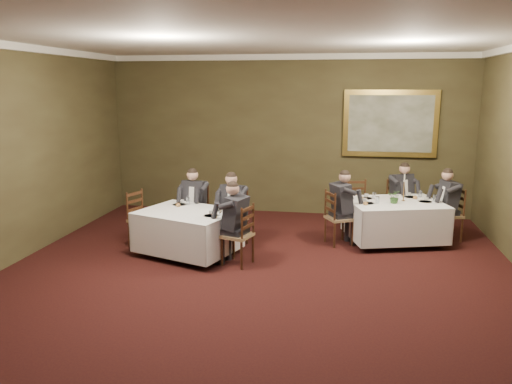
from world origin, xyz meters
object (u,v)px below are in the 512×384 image
(chair_main_endright, at_px, (448,225))
(candlestick, at_px, (404,191))
(diner_sec_endright, at_px, (237,234))
(chair_sec_endright, at_px, (238,247))
(chair_main_endleft, at_px, (338,229))
(diner_main_endleft, at_px, (339,217))
(table_second, at_px, (188,229))
(diner_main_backright, at_px, (400,204))
(painting, at_px, (390,124))
(diner_sec_backleft, at_px, (195,212))
(diner_main_endright, at_px, (449,213))
(diner_sec_backright, at_px, (234,218))
(chair_main_backleft, at_px, (356,216))
(table_main, at_px, (394,218))
(chair_main_backright, at_px, (399,215))
(centerpiece, at_px, (395,196))
(chair_sec_backleft, at_px, (196,224))
(chair_sec_backright, at_px, (234,230))

(chair_main_endright, bearing_deg, candlestick, 86.37)
(diner_sec_endright, bearing_deg, chair_sec_endright, -90.00)
(chair_main_endleft, relative_size, diner_main_endleft, 0.74)
(table_second, distance_m, diner_main_backright, 4.35)
(painting, bearing_deg, diner_main_backright, -77.98)
(diner_sec_backleft, bearing_deg, diner_main_endright, -164.09)
(diner_sec_backright, height_order, chair_sec_endright, diner_sec_backright)
(table_second, height_order, diner_main_endleft, diner_main_endleft)
(chair_main_endleft, distance_m, diner_sec_backright, 1.92)
(diner_main_backright, bearing_deg, diner_main_endleft, 16.05)
(chair_main_backleft, distance_m, diner_main_endleft, 1.07)
(diner_main_endleft, xyz_separation_m, diner_sec_backleft, (-2.66, -0.14, 0.00))
(table_main, relative_size, table_second, 1.04)
(candlestick, bearing_deg, diner_sec_backleft, -171.88)
(diner_main_endright, relative_size, candlestick, 2.63)
(diner_main_endleft, height_order, painting, painting)
(chair_main_backright, relative_size, candlestick, 1.96)
(diner_sec_endright, bearing_deg, painting, -18.91)
(diner_sec_backleft, bearing_deg, table_second, 105.71)
(chair_main_endright, xyz_separation_m, diner_sec_backright, (-3.88, -1.00, 0.23))
(diner_main_backright, distance_m, centerpiece, 1.16)
(diner_main_endright, xyz_separation_m, chair_sec_backleft, (-4.66, -0.71, -0.23))
(chair_main_endright, bearing_deg, table_second, 94.12)
(chair_main_backright, bearing_deg, diner_main_backright, 90.00)
(diner_main_backright, distance_m, chair_sec_endright, 3.80)
(table_main, height_order, table_second, same)
(chair_main_backright, height_order, chair_sec_backleft, same)
(diner_main_endright, bearing_deg, diner_main_endleft, 90.71)
(diner_sec_backleft, distance_m, diner_sec_backright, 0.84)
(chair_main_backleft, distance_m, chair_sec_backleft, 3.20)
(table_second, bearing_deg, chair_sec_endright, -19.29)
(chair_main_backright, relative_size, chair_sec_backright, 1.00)
(diner_main_endright, bearing_deg, chair_main_endright, -90.00)
(chair_main_backright, xyz_separation_m, diner_main_endright, (0.81, -0.65, 0.23))
(chair_main_endleft, xyz_separation_m, diner_sec_backleft, (-2.65, -0.14, 0.23))
(chair_main_backright, relative_size, chair_sec_endright, 1.00)
(diner_sec_backleft, xyz_separation_m, centerpiece, (3.63, 0.29, 0.38))
(chair_main_backleft, bearing_deg, diner_sec_backleft, 11.92)
(chair_main_backright, distance_m, chair_sec_backleft, 4.08)
(chair_main_endright, bearing_deg, chair_sec_endright, 102.88)
(diner_main_backright, relative_size, diner_sec_endright, 1.00)
(chair_sec_backright, height_order, chair_sec_endright, same)
(chair_sec_backleft, height_order, diner_sec_backright, diner_sec_backright)
(chair_sec_backleft, bearing_deg, diner_sec_backright, 167.04)
(diner_main_endleft, bearing_deg, chair_sec_endright, -76.86)
(diner_sec_backleft, bearing_deg, chair_main_endleft, -169.94)
(diner_main_backright, relative_size, chair_sec_endright, 1.35)
(candlestick, bearing_deg, chair_sec_endright, -147.26)
(diner_main_endright, relative_size, diner_sec_endright, 1.00)
(table_main, distance_m, diner_sec_backright, 2.95)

